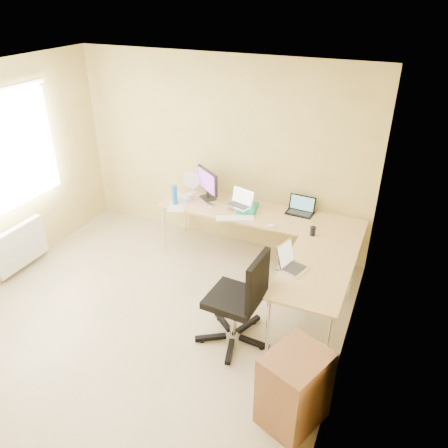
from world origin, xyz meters
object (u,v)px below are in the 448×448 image
at_px(desk_return, 312,299).
at_px(office_chair, 234,301).
at_px(laptop_return, 294,260).
at_px(keyboard, 235,218).
at_px(mug, 189,197).
at_px(desk_main, 259,237).
at_px(cabinet, 294,389).
at_px(water_bottle, 174,195).
at_px(desk_fan, 193,183).
at_px(laptop_center, 239,199).
at_px(laptop_black, 300,206).
at_px(monitor, 208,184).

distance_m(desk_return, office_chair, 0.89).
bearing_deg(desk_return, laptop_return, -163.61).
xyz_separation_m(keyboard, mug, (-0.78, 0.24, 0.04)).
xyz_separation_m(desk_main, cabinet, (1.13, -2.24, -0.01)).
distance_m(water_bottle, desk_fan, 0.42).
bearing_deg(mug, laptop_center, 1.22).
bearing_deg(laptop_return, desk_main, 51.43).
height_order(keyboard, desk_fan, desk_fan).
relative_size(desk_return, keyboard, 2.73).
distance_m(laptop_black, water_bottle, 1.66).
height_order(mug, laptop_return, laptop_return).
xyz_separation_m(desk_main, desk_fan, (-1.06, 0.19, 0.52)).
xyz_separation_m(monitor, desk_fan, (-0.26, 0.08, -0.06)).
bearing_deg(mug, desk_fan, 103.82).
height_order(desk_return, mug, mug).
bearing_deg(laptop_center, monitor, -179.11).
bearing_deg(laptop_center, keyboard, -61.65).
xyz_separation_m(desk_return, laptop_center, (-1.25, 0.96, 0.52)).
bearing_deg(cabinet, office_chair, 161.85).
relative_size(laptop_center, cabinet, 0.44).
relative_size(laptop_center, desk_fan, 1.07).
distance_m(keyboard, office_chair, 1.36).
xyz_separation_m(water_bottle, cabinet, (2.25, -2.01, -0.51)).
xyz_separation_m(monitor, laptop_center, (0.52, -0.15, -0.05)).
bearing_deg(laptop_black, office_chair, -93.55).
xyz_separation_m(keyboard, water_bottle, (-0.91, 0.07, 0.13)).
distance_m(mug, desk_fan, 0.27).
bearing_deg(mug, desk_return, -25.64).
relative_size(desk_return, desk_fan, 4.24).
bearing_deg(desk_fan, desk_main, -24.83).
relative_size(mug, cabinet, 0.15).
distance_m(desk_main, desk_fan, 1.19).
distance_m(monitor, laptop_black, 1.28).
bearing_deg(desk_return, laptop_black, 112.63).
bearing_deg(keyboard, water_bottle, 151.00).
relative_size(laptop_black, desk_fan, 1.13).
bearing_deg(laptop_black, desk_fan, -176.97).
height_order(laptop_black, laptop_return, laptop_return).
height_order(laptop_center, laptop_return, laptop_center).
distance_m(desk_return, mug, 2.23).
bearing_deg(laptop_return, laptop_center, 61.16).
height_order(water_bottle, cabinet, water_bottle).
height_order(laptop_center, water_bottle, water_bottle).
bearing_deg(keyboard, monitor, 120.15).
height_order(keyboard, cabinet, keyboard).
xyz_separation_m(laptop_center, desk_fan, (-0.78, 0.23, -0.01)).
distance_m(laptop_center, keyboard, 0.30).
height_order(desk_return, office_chair, office_chair).
xyz_separation_m(water_bottle, office_chair, (1.40, -1.31, -0.37)).
distance_m(laptop_black, cabinet, 2.55).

